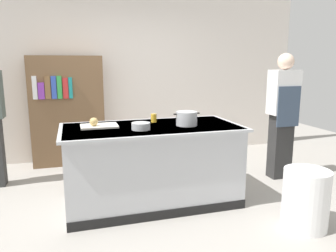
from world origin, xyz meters
TOP-DOWN VIEW (x-y plane):
  - ground_plane at (0.00, 0.00)m, footprint 10.00×10.00m
  - back_wall at (0.00, 2.10)m, footprint 6.40×0.12m
  - counter_island at (0.00, -0.00)m, footprint 1.98×0.98m
  - cutting_board at (-0.56, 0.12)m, footprint 0.40×0.28m
  - onion at (-0.62, 0.09)m, footprint 0.09×0.09m
  - stock_pot at (0.39, -0.07)m, footprint 0.30×0.24m
  - mixing_bowl at (-0.15, -0.15)m, footprint 0.20×0.20m
  - juice_cup at (0.08, 0.23)m, footprint 0.07×0.07m
  - trash_bin at (1.29, -1.00)m, footprint 0.44×0.44m
  - person_chef at (1.92, 0.32)m, footprint 0.38×0.25m
  - bookshelf at (-0.91, 1.80)m, footprint 1.10×0.31m

SIDE VIEW (x-z plane):
  - ground_plane at x=0.00m, z-range 0.00..0.00m
  - trash_bin at x=1.29m, z-range 0.00..0.59m
  - counter_island at x=0.00m, z-range 0.02..0.92m
  - bookshelf at x=-0.91m, z-range 0.00..1.70m
  - cutting_board at x=-0.56m, z-range 0.90..0.92m
  - person_chef at x=1.92m, z-range 0.05..1.77m
  - mixing_bowl at x=-0.15m, z-range 0.90..0.97m
  - juice_cup at x=0.08m, z-range 0.90..1.00m
  - onion at x=-0.62m, z-range 0.92..1.01m
  - stock_pot at x=0.39m, z-range 0.90..1.06m
  - back_wall at x=0.00m, z-range 0.00..3.00m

